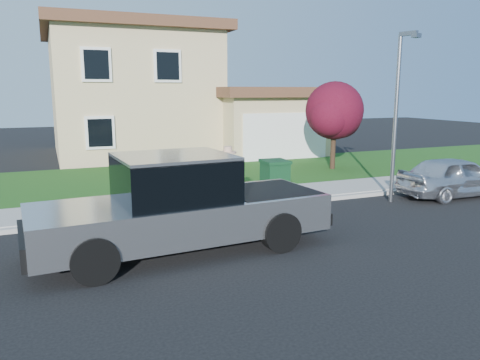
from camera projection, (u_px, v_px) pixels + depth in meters
name	position (u px, v px, depth m)	size (l,w,h in m)	color
ground	(259.00, 241.00, 10.97)	(80.00, 80.00, 0.00)	black
curb	(249.00, 207.00, 13.96)	(40.00, 0.20, 0.12)	gray
sidewalk	(235.00, 198.00, 14.96)	(40.00, 2.00, 0.15)	gray
lawn	(194.00, 176.00, 19.05)	(40.00, 7.00, 0.10)	#1D4413
house	(157.00, 96.00, 25.74)	(14.00, 11.30, 6.85)	tan
pickup_truck	(181.00, 206.00, 10.14)	(6.64, 2.69, 2.14)	black
woman	(228.00, 183.00, 13.14)	(0.73, 0.57, 1.95)	tan
sedan	(456.00, 177.00, 15.42)	(1.60, 3.98, 1.35)	silver
ornamental_tree	(335.00, 113.00, 20.09)	(2.75, 2.48, 3.77)	black
trash_bin	(275.00, 180.00, 14.37)	(0.80, 0.90, 1.23)	#0E3419
street_lamp	(398.00, 108.00, 14.25)	(0.36, 0.68, 5.18)	slate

